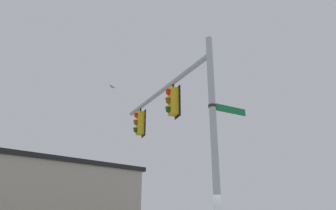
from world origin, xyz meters
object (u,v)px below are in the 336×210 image
(traffic_light_mid_inner, at_px, (140,123))
(street_name_sign, at_px, (224,108))
(bird_flying, at_px, (112,87))
(traffic_light_nearest_pole, at_px, (173,101))

(traffic_light_mid_inner, distance_m, street_name_sign, 5.53)
(bird_flying, bearing_deg, street_name_sign, -162.86)
(street_name_sign, relative_size, bird_flying, 4.43)
(traffic_light_nearest_pole, height_order, bird_flying, bird_flying)
(traffic_light_mid_inner, bearing_deg, street_name_sign, -167.13)
(bird_flying, bearing_deg, traffic_light_mid_inner, -152.25)
(traffic_light_nearest_pole, relative_size, bird_flying, 4.17)
(traffic_light_mid_inner, bearing_deg, traffic_light_nearest_pole, -171.94)
(traffic_light_mid_inner, xyz_separation_m, street_name_sign, (-5.31, -1.21, -0.97))
(traffic_light_nearest_pole, bearing_deg, bird_flying, 16.31)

